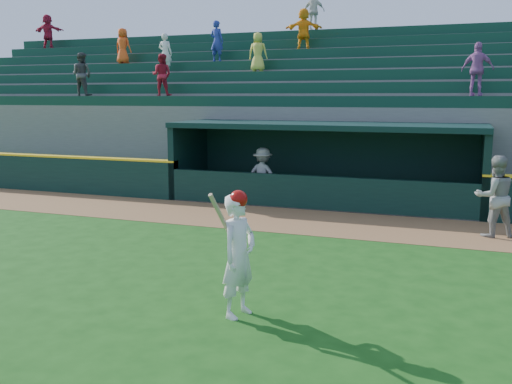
% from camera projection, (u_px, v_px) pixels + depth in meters
% --- Properties ---
extents(ground, '(120.00, 120.00, 0.00)m').
position_uv_depth(ground, '(226.00, 274.00, 10.57)').
color(ground, '#174812').
rests_on(ground, ground).
extents(warning_track, '(40.00, 3.00, 0.01)m').
position_uv_depth(warning_track, '(299.00, 221.00, 15.11)').
color(warning_track, brown).
rests_on(warning_track, ground).
extents(dugout_player_front, '(1.13, 1.02, 1.92)m').
position_uv_depth(dugout_player_front, '(495.00, 196.00, 13.27)').
color(dugout_player_front, gray).
rests_on(dugout_player_front, ground).
extents(dugout_player_inside, '(1.14, 0.71, 1.69)m').
position_uv_depth(dugout_player_inside, '(263.00, 175.00, 17.73)').
color(dugout_player_inside, '#ABABA6').
rests_on(dugout_player_inside, ground).
extents(dugout, '(9.40, 2.80, 2.46)m').
position_uv_depth(dugout, '(326.00, 158.00, 17.76)').
color(dugout, slate).
rests_on(dugout, ground).
extents(stands, '(34.50, 6.26, 7.52)m').
position_uv_depth(stands, '(353.00, 119.00, 21.82)').
color(stands, slate).
rests_on(stands, ground).
extents(batter_at_plate, '(0.60, 0.86, 1.93)m').
position_uv_depth(batter_at_plate, '(239.00, 254.00, 8.45)').
color(batter_at_plate, white).
rests_on(batter_at_plate, ground).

